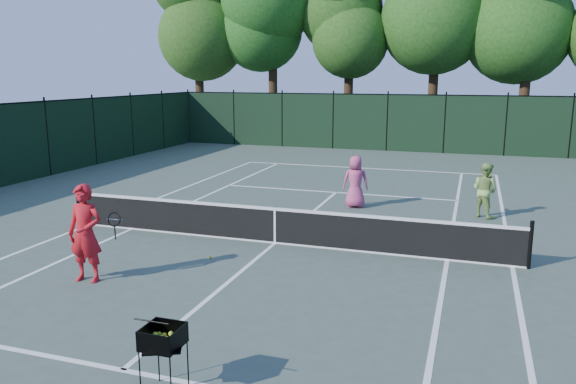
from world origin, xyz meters
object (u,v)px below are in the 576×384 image
(loose_ball_midcourt, at_px, (210,257))
(coach, at_px, (85,233))
(ball_hopper, at_px, (163,338))
(player_green, at_px, (485,190))
(player_pink, at_px, (356,182))

(loose_ball_midcourt, bearing_deg, coach, -130.25)
(ball_hopper, height_order, loose_ball_midcourt, ball_hopper)
(player_green, bearing_deg, ball_hopper, 104.78)
(player_green, relative_size, loose_ball_midcourt, 23.61)
(player_pink, bearing_deg, ball_hopper, 76.80)
(player_green, bearing_deg, player_pink, 34.64)
(coach, xyz_separation_m, player_green, (7.63, 8.00, -0.19))
(ball_hopper, distance_m, loose_ball_midcourt, 5.53)
(coach, bearing_deg, loose_ball_midcourt, 44.85)
(coach, height_order, ball_hopper, coach)
(player_pink, relative_size, player_green, 1.02)
(ball_hopper, bearing_deg, player_green, 45.63)
(player_pink, height_order, ball_hopper, player_pink)
(player_pink, xyz_separation_m, loose_ball_midcourt, (-2.10, -5.98, -0.78))
(coach, xyz_separation_m, player_pink, (3.82, 8.01, -0.18))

